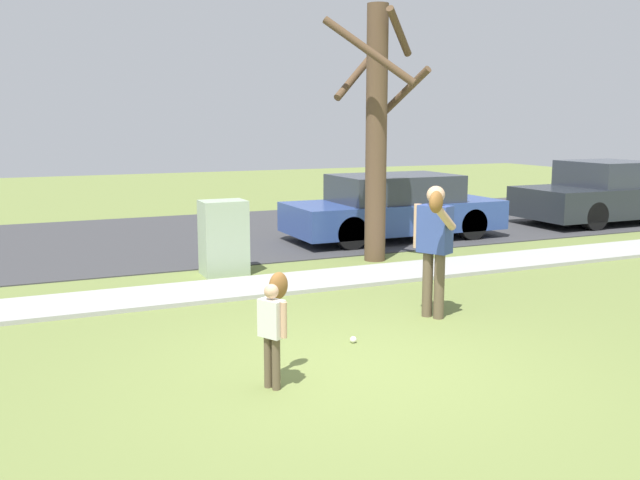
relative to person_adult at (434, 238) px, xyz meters
name	(u,v)px	position (x,y,z in m)	size (l,w,h in m)	color
ground_plane	(247,291)	(-1.67, 2.30, -1.02)	(48.00, 48.00, 0.00)	olive
sidewalk_strip	(245,287)	(-1.67, 2.40, -0.99)	(36.00, 1.20, 0.06)	#A3A39E
road_surface	(172,238)	(-1.67, 7.40, -1.01)	(36.00, 6.80, 0.02)	#38383A
person_adult	(434,238)	(0.00, 0.00, 0.00)	(0.60, 0.80, 1.66)	brown
person_child	(274,315)	(-2.58, -1.30, -0.35)	(0.41, 0.52, 1.03)	brown
baseball	(353,340)	(-1.34, -0.48, -0.98)	(0.07, 0.07, 0.07)	white
utility_cabinet	(224,238)	(-1.65, 3.53, -0.42)	(0.71, 0.53, 1.19)	#9EB293
street_tree_near	(377,126)	(1.11, 3.54, 1.33)	(1.84, 1.88, 4.38)	brown
parked_wagon_blue	(394,208)	(2.55, 5.39, -0.36)	(4.50, 1.80, 1.33)	#2D478C
parked_pickup_dark	(616,195)	(8.75, 5.38, -0.35)	(5.20, 1.95, 1.48)	#23282D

